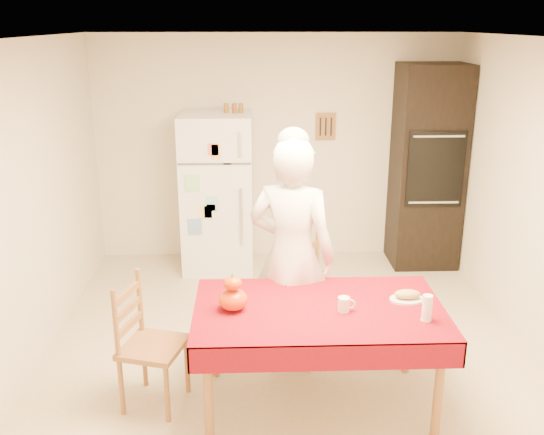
{
  "coord_description": "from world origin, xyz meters",
  "views": [
    {
      "loc": [
        -0.29,
        -4.42,
        2.62
      ],
      "look_at": [
        -0.12,
        0.2,
        1.11
      ],
      "focal_mm": 40.0,
      "sensor_mm": 36.0,
      "label": 1
    }
  ],
  "objects_px": {
    "refrigerator": "(217,193)",
    "chair_far": "(303,288)",
    "bread_plate": "(407,299)",
    "oven_cabinet": "(427,167)",
    "coffee_mug": "(344,304)",
    "pumpkin_lower": "(233,300)",
    "chair_left": "(144,339)",
    "wine_glass": "(427,308)",
    "dining_table": "(319,317)",
    "seated_woman": "(292,256)"
  },
  "relations": [
    {
      "from": "oven_cabinet",
      "to": "chair_far",
      "type": "xyz_separation_m",
      "value": [
        -1.5,
        -1.78,
        -0.59
      ]
    },
    {
      "from": "oven_cabinet",
      "to": "pumpkin_lower",
      "type": "distance_m",
      "value": 3.36
    },
    {
      "from": "coffee_mug",
      "to": "pumpkin_lower",
      "type": "xyz_separation_m",
      "value": [
        -0.74,
        0.05,
        0.02
      ]
    },
    {
      "from": "coffee_mug",
      "to": "refrigerator",
      "type": "bearing_deg",
      "value": 110.19
    },
    {
      "from": "wine_glass",
      "to": "chair_left",
      "type": "bearing_deg",
      "value": 171.53
    },
    {
      "from": "dining_table",
      "to": "chair_left",
      "type": "height_order",
      "value": "chair_left"
    },
    {
      "from": "coffee_mug",
      "to": "chair_far",
      "type": "bearing_deg",
      "value": 101.78
    },
    {
      "from": "refrigerator",
      "to": "pumpkin_lower",
      "type": "distance_m",
      "value": 2.61
    },
    {
      "from": "wine_glass",
      "to": "bread_plate",
      "type": "relative_size",
      "value": 0.73
    },
    {
      "from": "refrigerator",
      "to": "chair_far",
      "type": "distance_m",
      "value": 1.93
    },
    {
      "from": "oven_cabinet",
      "to": "chair_far",
      "type": "relative_size",
      "value": 2.32
    },
    {
      "from": "oven_cabinet",
      "to": "refrigerator",
      "type": "bearing_deg",
      "value": -178.82
    },
    {
      "from": "oven_cabinet",
      "to": "wine_glass",
      "type": "xyz_separation_m",
      "value": [
        -0.79,
        -2.85,
        -0.25
      ]
    },
    {
      "from": "seated_woman",
      "to": "wine_glass",
      "type": "distance_m",
      "value": 1.11
    },
    {
      "from": "coffee_mug",
      "to": "pumpkin_lower",
      "type": "relative_size",
      "value": 0.51
    },
    {
      "from": "pumpkin_lower",
      "to": "refrigerator",
      "type": "bearing_deg",
      "value": 95.15
    },
    {
      "from": "dining_table",
      "to": "chair_left",
      "type": "xyz_separation_m",
      "value": [
        -1.21,
        0.07,
        -0.18
      ]
    },
    {
      "from": "oven_cabinet",
      "to": "coffee_mug",
      "type": "height_order",
      "value": "oven_cabinet"
    },
    {
      "from": "dining_table",
      "to": "seated_woman",
      "type": "bearing_deg",
      "value": 105.54
    },
    {
      "from": "pumpkin_lower",
      "to": "wine_glass",
      "type": "xyz_separation_m",
      "value": [
        1.26,
        -0.2,
        0.01
      ]
    },
    {
      "from": "chair_far",
      "to": "seated_woman",
      "type": "distance_m",
      "value": 0.54
    },
    {
      "from": "seated_woman",
      "to": "coffee_mug",
      "type": "xyz_separation_m",
      "value": [
        0.31,
        -0.6,
        -0.11
      ]
    },
    {
      "from": "seated_woman",
      "to": "pumpkin_lower",
      "type": "distance_m",
      "value": 0.7
    },
    {
      "from": "dining_table",
      "to": "wine_glass",
      "type": "height_order",
      "value": "wine_glass"
    },
    {
      "from": "chair_far",
      "to": "bread_plate",
      "type": "xyz_separation_m",
      "value": [
        0.66,
        -0.78,
        0.26
      ]
    },
    {
      "from": "chair_far",
      "to": "wine_glass",
      "type": "xyz_separation_m",
      "value": [
        0.71,
        -1.07,
        0.34
      ]
    },
    {
      "from": "oven_cabinet",
      "to": "bread_plate",
      "type": "bearing_deg",
      "value": -108.19
    },
    {
      "from": "refrigerator",
      "to": "coffee_mug",
      "type": "relative_size",
      "value": 17.0
    },
    {
      "from": "seated_woman",
      "to": "bread_plate",
      "type": "xyz_separation_m",
      "value": [
        0.77,
        -0.46,
        -0.15
      ]
    },
    {
      "from": "chair_left",
      "to": "coffee_mug",
      "type": "bearing_deg",
      "value": -79.19
    },
    {
      "from": "oven_cabinet",
      "to": "chair_left",
      "type": "relative_size",
      "value": 2.32
    },
    {
      "from": "dining_table",
      "to": "chair_far",
      "type": "bearing_deg",
      "value": 92.25
    },
    {
      "from": "dining_table",
      "to": "seated_woman",
      "type": "distance_m",
      "value": 0.6
    },
    {
      "from": "refrigerator",
      "to": "oven_cabinet",
      "type": "xyz_separation_m",
      "value": [
        2.28,
        0.05,
        0.25
      ]
    },
    {
      "from": "chair_left",
      "to": "wine_glass",
      "type": "bearing_deg",
      "value": -82.13
    },
    {
      "from": "pumpkin_lower",
      "to": "wine_glass",
      "type": "relative_size",
      "value": 1.11
    },
    {
      "from": "chair_left",
      "to": "bread_plate",
      "type": "distance_m",
      "value": 1.85
    },
    {
      "from": "refrigerator",
      "to": "chair_far",
      "type": "height_order",
      "value": "refrigerator"
    },
    {
      "from": "wine_glass",
      "to": "refrigerator",
      "type": "bearing_deg",
      "value": 118.06
    },
    {
      "from": "seated_woman",
      "to": "coffee_mug",
      "type": "height_order",
      "value": "seated_woman"
    },
    {
      "from": "oven_cabinet",
      "to": "dining_table",
      "type": "relative_size",
      "value": 1.29
    },
    {
      "from": "oven_cabinet",
      "to": "chair_left",
      "type": "distance_m",
      "value": 3.75
    },
    {
      "from": "refrigerator",
      "to": "chair_left",
      "type": "bearing_deg",
      "value": -98.89
    },
    {
      "from": "chair_left",
      "to": "wine_glass",
      "type": "relative_size",
      "value": 5.4
    },
    {
      "from": "pumpkin_lower",
      "to": "bread_plate",
      "type": "relative_size",
      "value": 0.81
    },
    {
      "from": "pumpkin_lower",
      "to": "chair_left",
      "type": "bearing_deg",
      "value": 172.71
    },
    {
      "from": "coffee_mug",
      "to": "wine_glass",
      "type": "bearing_deg",
      "value": -16.0
    },
    {
      "from": "chair_far",
      "to": "chair_left",
      "type": "relative_size",
      "value": 1.0
    },
    {
      "from": "refrigerator",
      "to": "coffee_mug",
      "type": "height_order",
      "value": "refrigerator"
    },
    {
      "from": "chair_left",
      "to": "pumpkin_lower",
      "type": "relative_size",
      "value": 4.86
    }
  ]
}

